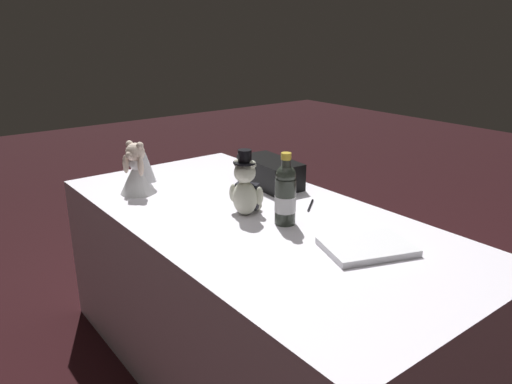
% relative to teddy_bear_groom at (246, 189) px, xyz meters
% --- Properties ---
extents(ground_plane, '(12.00, 12.00, 0.00)m').
position_rel_teddy_bear_groom_xyz_m(ground_plane, '(-0.04, -0.02, -0.84)').
color(ground_plane, black).
extents(reception_table, '(1.87, 0.93, 0.73)m').
position_rel_teddy_bear_groom_xyz_m(reception_table, '(-0.04, -0.02, -0.47)').
color(reception_table, white).
rests_on(reception_table, ground_plane).
extents(teddy_bear_groom, '(0.13, 0.13, 0.27)m').
position_rel_teddy_bear_groom_xyz_m(teddy_bear_groom, '(0.00, 0.00, 0.00)').
color(teddy_bear_groom, beige).
rests_on(teddy_bear_groom, reception_table).
extents(teddy_bear_bride, '(0.18, 0.21, 0.24)m').
position_rel_teddy_bear_groom_xyz_m(teddy_bear_bride, '(0.51, 0.22, 0.00)').
color(teddy_bear_bride, white).
rests_on(teddy_bear_bride, reception_table).
extents(champagne_bottle, '(0.08, 0.08, 0.28)m').
position_rel_teddy_bear_groom_xyz_m(champagne_bottle, '(-0.18, -0.06, 0.02)').
color(champagne_bottle, '#2C3329').
rests_on(champagne_bottle, reception_table).
extents(signing_pen, '(0.09, 0.12, 0.01)m').
position_rel_teddy_bear_groom_xyz_m(signing_pen, '(-0.10, -0.26, -0.10)').
color(signing_pen, black).
rests_on(signing_pen, reception_table).
extents(gift_case_black, '(0.34, 0.20, 0.13)m').
position_rel_teddy_bear_groom_xyz_m(gift_case_black, '(0.23, -0.31, -0.04)').
color(gift_case_black, black).
rests_on(gift_case_black, reception_table).
extents(guestbook, '(0.30, 0.34, 0.02)m').
position_rel_teddy_bear_groom_xyz_m(guestbook, '(-0.53, -0.12, -0.09)').
color(guestbook, white).
rests_on(guestbook, reception_table).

